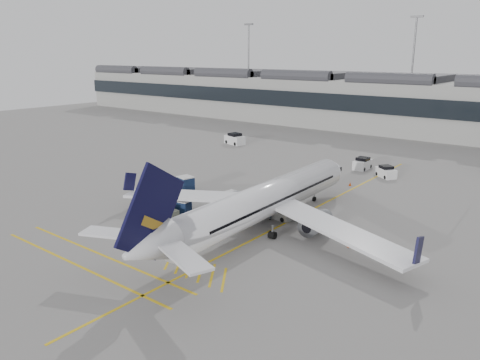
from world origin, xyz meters
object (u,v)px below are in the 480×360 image
Objects in this scene: airliner_main at (263,202)px; belt_loader at (274,211)px; pushback_tug at (166,213)px; ramp_agent_b at (239,217)px; ramp_agent_a at (273,210)px; baggage_cart_a at (265,207)px.

airliner_main is 4.38m from belt_loader.
pushback_tug is at bearing -158.43° from airliner_main.
ramp_agent_b reaches higher than pushback_tug.
baggage_cart_a is at bearing 144.12° from ramp_agent_a.
pushback_tug is at bearing -16.12° from ramp_agent_b.
belt_loader is 2.18× the size of baggage_cart_a.
airliner_main is 12.25× the size of pushback_tug.
belt_loader is 1.74× the size of pushback_tug.
ramp_agent_b is 7.86m from pushback_tug.
ramp_agent_b is 0.64× the size of pushback_tug.
pushback_tug is (-7.20, -3.13, -0.27)m from ramp_agent_b.
ramp_agent_b is (-2.25, -0.90, -1.85)m from airliner_main.
belt_loader is 2.72× the size of ramp_agent_b.
ramp_agent_a is 11.23m from pushback_tug.
baggage_cart_a is 1.41× the size of ramp_agent_a.
pushback_tug is at bearing 164.14° from ramp_agent_a.
belt_loader is 0.51m from ramp_agent_a.
airliner_main is 7.03× the size of belt_loader.
belt_loader is 11.42m from pushback_tug.
ramp_agent_a is 0.56× the size of pushback_tug.
baggage_cart_a is 10.37m from pushback_tug.
ramp_agent_a is (0.14, -0.44, 0.22)m from belt_loader.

